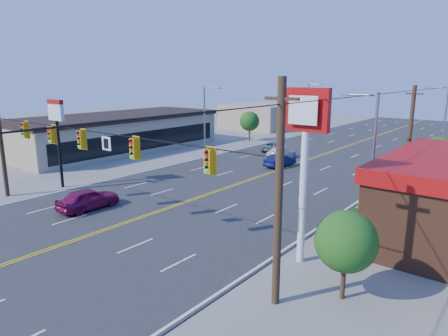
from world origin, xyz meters
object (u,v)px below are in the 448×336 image
Objects in this scene: car_blue at (280,161)px; car_white at (281,153)px; pizza_hut_sign at (57,125)px; kfc_pylon at (305,141)px; car_silver at (273,147)px; car_magenta at (88,200)px; signal_span at (93,151)px.

car_white is at bearing -54.63° from car_blue.
pizza_hut_sign is 1.52× the size of car_white.
car_silver is at bearing 124.17° from kfc_pylon.
signal_span is at bearing 154.64° from car_magenta.
kfc_pylon is 2.22× the size of car_blue.
car_magenta reaches higher than car_silver.
car_silver is (-1.71, 26.90, -0.16)m from car_magenta.
pizza_hut_sign reaches higher than car_blue.
car_blue is at bearing 123.32° from kfc_pylon.
signal_span is 6.36× the size of car_blue.
car_magenta is at bearing 85.81° from car_white.
kfc_pylon is at bearing 129.82° from car_blue.
car_blue is 8.80m from car_silver.
pizza_hut_sign is 1.59× the size of car_magenta.
signal_span is 25.96m from car_white.
car_white is 4.66m from car_silver.
signal_span reaches higher than pizza_hut_sign.
car_blue is at bearing 59.94° from pizza_hut_sign.
car_blue is (3.49, 19.80, -0.10)m from car_magenta.
pizza_hut_sign is at bearing 180.00° from kfc_pylon.
car_silver is (-5.78, 28.90, -4.31)m from signal_span.
signal_span reaches higher than kfc_pylon.
car_magenta reaches higher than car_white.
kfc_pylon reaches higher than car_white.
kfc_pylon reaches higher than car_magenta.
pizza_hut_sign is 23.46m from car_white.
car_white is (8.27, 21.48, -4.53)m from pizza_hut_sign.
signal_span is 5.65× the size of car_magenta.
car_blue is (10.30, 17.80, -4.55)m from pizza_hut_sign.
car_blue is at bearing 112.49° from car_silver.
kfc_pylon is at bearing 121.96° from car_white.
car_white is (-2.61, 25.48, -4.23)m from signal_span.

